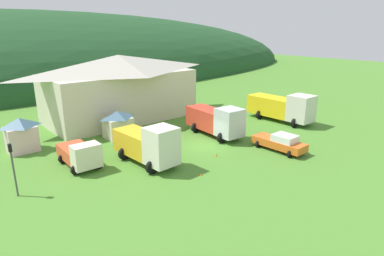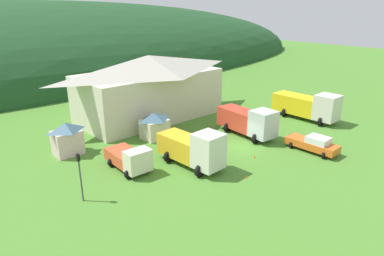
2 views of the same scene
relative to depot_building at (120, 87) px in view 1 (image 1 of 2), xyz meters
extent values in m
plane|color=#4C842D|center=(1.01, -14.13, -4.10)|extent=(200.00, 200.00, 0.00)
ellipsoid|color=#1E4723|center=(1.01, 44.55, -4.10)|extent=(168.45, 60.00, 29.62)
cube|color=beige|center=(0.00, 0.00, -1.15)|extent=(17.48, 8.77, 5.89)
pyramid|color=#B7B2A3|center=(0.00, 0.00, 2.82)|extent=(18.87, 9.47, 2.06)
cube|color=beige|center=(-3.98, -6.49, -3.04)|extent=(2.64, 2.21, 2.13)
pyramid|color=#42667F|center=(-3.98, -6.49, -1.60)|extent=(2.85, 2.38, 0.74)
cube|color=beige|center=(-12.74, -4.27, -2.90)|extent=(2.56, 2.05, 2.40)
pyramid|color=#42667F|center=(-12.74, -4.27, -1.28)|extent=(2.76, 2.22, 0.84)
cube|color=beige|center=(-10.11, -12.55, -2.75)|extent=(2.21, 1.48, 1.90)
cube|color=black|center=(-10.12, -12.62, -2.33)|extent=(1.20, 1.16, 0.61)
cube|color=#DB512D|center=(-10.03, -10.09, -3.17)|extent=(2.28, 3.58, 1.05)
cylinder|color=black|center=(-9.18, -12.58, -3.70)|extent=(0.80, 0.30, 0.80)
cylinder|color=black|center=(-11.05, -12.52, -3.70)|extent=(0.80, 0.30, 0.80)
cylinder|color=black|center=(-9.08, -9.60, -3.70)|extent=(0.80, 0.30, 0.80)
cylinder|color=black|center=(-10.95, -9.54, -3.70)|extent=(0.80, 0.30, 0.80)
cube|color=silver|center=(-5.41, -16.21, -2.02)|extent=(2.38, 2.33, 3.06)
cube|color=black|center=(-5.40, -16.32, -1.35)|extent=(1.31, 1.84, 0.98)
cube|color=gold|center=(-5.57, -12.88, -2.57)|extent=(2.49, 4.55, 1.96)
cylinder|color=black|center=(-4.42, -16.16, -3.55)|extent=(1.10, 0.30, 1.10)
cylinder|color=black|center=(-6.39, -16.26, -3.55)|extent=(1.10, 0.30, 1.10)
cylinder|color=black|center=(-4.62, -12.17, -3.55)|extent=(1.10, 0.30, 1.10)
cylinder|color=black|center=(-6.59, -12.26, -3.55)|extent=(1.10, 0.30, 1.10)
cube|color=silver|center=(3.98, -14.87, -2.13)|extent=(2.49, 2.51, 2.84)
cube|color=black|center=(3.97, -14.99, -1.50)|extent=(1.39, 1.96, 0.91)
cube|color=red|center=(4.29, -11.27, -2.48)|extent=(2.71, 5.09, 2.13)
cylinder|color=black|center=(4.97, -14.96, -3.55)|extent=(1.10, 0.30, 1.10)
cylinder|color=black|center=(2.99, -14.79, -3.55)|extent=(1.10, 0.30, 1.10)
cylinder|color=black|center=(5.35, -10.62, -3.55)|extent=(1.10, 0.30, 1.10)
cylinder|color=black|center=(3.37, -10.45, -3.55)|extent=(1.10, 0.30, 1.10)
cube|color=silver|center=(14.30, -16.58, -2.01)|extent=(2.55, 2.56, 3.08)
cube|color=black|center=(14.30, -16.71, -1.33)|extent=(1.37, 2.04, 0.98)
cube|color=yellow|center=(14.27, -12.41, -2.42)|extent=(2.57, 5.80, 2.26)
cylinder|color=black|center=(15.41, -16.57, -3.55)|extent=(1.10, 0.30, 1.10)
cylinder|color=black|center=(13.18, -16.59, -3.55)|extent=(1.10, 0.30, 1.10)
cylinder|color=black|center=(15.38, -11.54, -3.55)|extent=(1.10, 0.30, 1.10)
cylinder|color=black|center=(13.15, -11.55, -3.55)|extent=(1.10, 0.30, 1.10)
cube|color=orange|center=(5.58, -19.71, -3.41)|extent=(1.90, 5.18, 0.70)
cube|color=silver|center=(5.59, -20.33, -2.75)|extent=(1.70, 2.09, 0.62)
cylinder|color=black|center=(6.39, -21.45, -3.76)|extent=(0.68, 0.24, 0.68)
cylinder|color=black|center=(4.82, -21.48, -3.76)|extent=(0.68, 0.24, 0.68)
cylinder|color=black|center=(6.34, -17.95, -3.76)|extent=(0.68, 0.24, 0.68)
cylinder|color=black|center=(4.76, -17.97, -3.76)|extent=(0.68, 0.24, 0.68)
cylinder|color=#4C4C51|center=(-15.46, -13.21, -2.47)|extent=(0.12, 0.12, 3.26)
cube|color=black|center=(-15.46, -13.21, -0.56)|extent=(0.20, 0.24, 0.55)
sphere|color=yellow|center=(-15.46, -13.08, -0.56)|extent=(0.14, 0.14, 0.14)
cone|color=orange|center=(0.02, -17.00, -4.10)|extent=(0.36, 0.36, 0.54)
cone|color=orange|center=(-3.71, -19.11, -4.10)|extent=(0.36, 0.36, 0.48)
camera|label=1|loc=(-19.67, -36.46, 7.07)|focal=30.83mm
camera|label=2|loc=(-24.15, -34.99, 9.62)|focal=31.87mm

